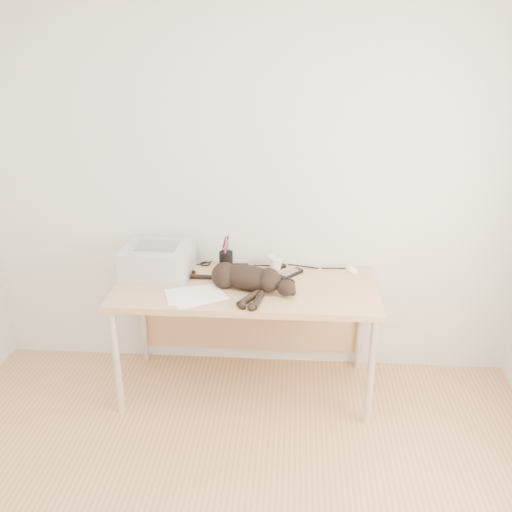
# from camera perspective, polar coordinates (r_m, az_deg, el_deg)

# --- Properties ---
(wall_back) EXTENTS (3.50, 0.00, 3.50)m
(wall_back) POSITION_cam_1_polar(r_m,az_deg,el_deg) (3.63, -0.56, 7.48)
(wall_back) COLOR silver
(wall_back) RESTS_ON floor
(desk) EXTENTS (1.60, 0.70, 0.74)m
(desk) POSITION_cam_1_polar(r_m,az_deg,el_deg) (3.62, -0.87, -4.31)
(desk) COLOR tan
(desk) RESTS_ON floor
(printer) EXTENTS (0.43, 0.37, 0.20)m
(printer) POSITION_cam_1_polar(r_m,az_deg,el_deg) (3.66, -9.77, -0.41)
(printer) COLOR #B6B5BB
(printer) RESTS_ON desk
(papers) EXTENTS (0.41, 0.35, 0.01)m
(papers) POSITION_cam_1_polar(r_m,az_deg,el_deg) (3.37, -6.09, -3.94)
(papers) COLOR white
(papers) RESTS_ON desk
(cat) EXTENTS (0.69, 0.46, 0.16)m
(cat) POSITION_cam_1_polar(r_m,az_deg,el_deg) (3.40, -1.16, -2.28)
(cat) COLOR black
(cat) RESTS_ON desk
(mug) EXTENTS (0.14, 0.14, 0.09)m
(mug) POSITION_cam_1_polar(r_m,az_deg,el_deg) (3.69, 1.95, -0.71)
(mug) COLOR white
(mug) RESTS_ON desk
(pen_cup) EXTENTS (0.09, 0.09, 0.23)m
(pen_cup) POSITION_cam_1_polar(r_m,az_deg,el_deg) (3.69, -3.01, -0.45)
(pen_cup) COLOR black
(pen_cup) RESTS_ON desk
(remote_grey) EXTENTS (0.12, 0.17, 0.02)m
(remote_grey) POSITION_cam_1_polar(r_m,az_deg,el_deg) (3.60, 1.18, -1.97)
(remote_grey) COLOR slate
(remote_grey) RESTS_ON desk
(remote_black) EXTENTS (0.17, 0.19, 0.02)m
(remote_black) POSITION_cam_1_polar(r_m,az_deg,el_deg) (3.62, 3.43, -1.83)
(remote_black) COLOR black
(remote_black) RESTS_ON desk
(mouse) EXTENTS (0.11, 0.13, 0.04)m
(mouse) POSITION_cam_1_polar(r_m,az_deg,el_deg) (3.74, 9.57, -1.17)
(mouse) COLOR white
(mouse) RESTS_ON desk
(cable_tangle) EXTENTS (1.36, 0.08, 0.01)m
(cable_tangle) POSITION_cam_1_polar(r_m,az_deg,el_deg) (3.76, -0.59, -0.91)
(cable_tangle) COLOR black
(cable_tangle) RESTS_ON desk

